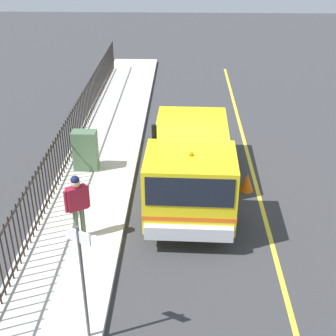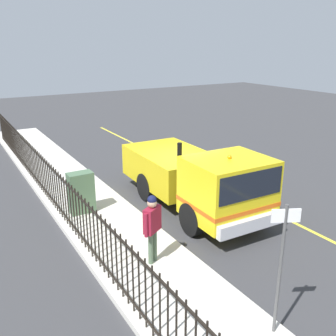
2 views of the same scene
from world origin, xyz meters
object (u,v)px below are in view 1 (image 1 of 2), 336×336
at_px(utility_cabinet, 85,150).
at_px(worker_standing, 77,200).
at_px(street_sign, 82,272).
at_px(traffic_cone, 247,182).
at_px(work_truck, 191,164).

bearing_deg(utility_cabinet, worker_standing, 98.13).
bearing_deg(street_sign, traffic_cone, -122.34).
xyz_separation_m(work_truck, utility_cabinet, (3.31, -1.64, -0.41)).
distance_m(work_truck, utility_cabinet, 3.71).
distance_m(work_truck, worker_standing, 3.43).
xyz_separation_m(traffic_cone, street_sign, (3.71, 5.86, 1.43)).
relative_size(work_truck, utility_cabinet, 4.72).
height_order(utility_cabinet, traffic_cone, utility_cabinet).
distance_m(work_truck, street_sign, 5.60).
relative_size(work_truck, worker_standing, 3.53).
relative_size(traffic_cone, street_sign, 0.23).
bearing_deg(worker_standing, street_sign, -106.42).
relative_size(work_truck, street_sign, 2.41).
height_order(utility_cabinet, street_sign, street_sign).
relative_size(worker_standing, street_sign, 0.68).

